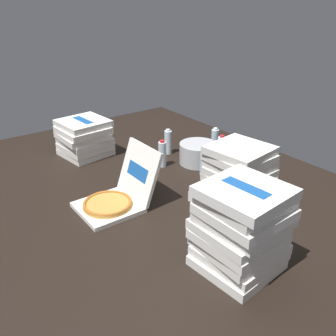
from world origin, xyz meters
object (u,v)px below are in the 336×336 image
pizza_stack_left_far (239,172)px  ice_bucket (198,153)px  water_bottle_1 (168,142)px  water_bottle_3 (215,141)px  water_bottle_4 (204,162)px  pizza_stack_right_near (241,228)px  water_bottle_2 (162,154)px  pizza_stack_left_near (84,138)px  water_bottle_0 (221,149)px  open_pizza_box (117,196)px

pizza_stack_left_far → ice_bucket: size_ratio=1.36×
water_bottle_1 → water_bottle_3: 0.38m
water_bottle_1 → water_bottle_4: size_ratio=1.00×
pizza_stack_right_near → water_bottle_3: size_ratio=2.10×
water_bottle_2 → pizza_stack_left_near: bearing=-145.7°
water_bottle_1 → water_bottle_4: (0.47, -0.02, 0.00)m
pizza_stack_left_near → water_bottle_0: pizza_stack_left_near is taller
water_bottle_3 → water_bottle_4: same height
pizza_stack_left_near → ice_bucket: bearing=43.6°
pizza_stack_right_near → ice_bucket: pizza_stack_right_near is taller
water_bottle_0 → water_bottle_3: (-0.15, 0.08, 0.00)m
ice_bucket → water_bottle_4: 0.21m
ice_bucket → water_bottle_1: (-0.29, -0.08, 0.02)m
water_bottle_3 → water_bottle_0: bearing=-26.6°
ice_bucket → water_bottle_1: water_bottle_1 is taller
pizza_stack_left_far → ice_bucket: bearing=166.6°
ice_bucket → water_bottle_2: (-0.12, -0.26, 0.02)m
open_pizza_box → water_bottle_4: size_ratio=2.26×
ice_bucket → pizza_stack_left_near: bearing=-136.4°
open_pizza_box → water_bottle_0: bearing=96.7°
water_bottle_3 → water_bottle_4: 0.44m
water_bottle_3 → pizza_stack_left_far: bearing=-31.5°
water_bottle_1 → water_bottle_4: same height
water_bottle_1 → water_bottle_3: size_ratio=1.00×
water_bottle_4 → ice_bucket: bearing=151.0°
open_pizza_box → water_bottle_3: bearing=104.3°
water_bottle_4 → open_pizza_box: bearing=-89.3°
ice_bucket → water_bottle_0: bearing=67.0°
pizza_stack_right_near → ice_bucket: (-1.01, 0.63, -0.14)m
pizza_stack_left_near → pizza_stack_right_near: 1.68m
open_pizza_box → water_bottle_1: open_pizza_box is taller
open_pizza_box → ice_bucket: bearing=103.1°
pizza_stack_left_near → pizza_stack_right_near: bearing=0.0°
ice_bucket → water_bottle_4: size_ratio=1.39×
pizza_stack_left_near → water_bottle_1: (0.38, 0.56, -0.05)m
water_bottle_0 → water_bottle_3: 0.17m
water_bottle_0 → water_bottle_1: size_ratio=1.00×
pizza_stack_left_far → pizza_stack_right_near: (0.48, -0.50, 0.05)m
open_pizza_box → water_bottle_2: bearing=118.5°
water_bottle_3 → water_bottle_4: bearing=-53.1°
water_bottle_0 → water_bottle_4: same height
pizza_stack_left_near → water_bottle_4: pizza_stack_left_near is taller
pizza_stack_left_near → pizza_stack_left_far: 1.30m
water_bottle_1 → water_bottle_4: bearing=-3.0°
pizza_stack_left_far → water_bottle_4: bearing=175.6°
pizza_stack_left_near → pizza_stack_left_far: pizza_stack_left_far is taller
water_bottle_2 → open_pizza_box: bearing=-61.5°
water_bottle_0 → pizza_stack_left_far: bearing=-33.0°
water_bottle_2 → water_bottle_0: bearing=66.4°
open_pizza_box → ice_bucket: 0.84m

